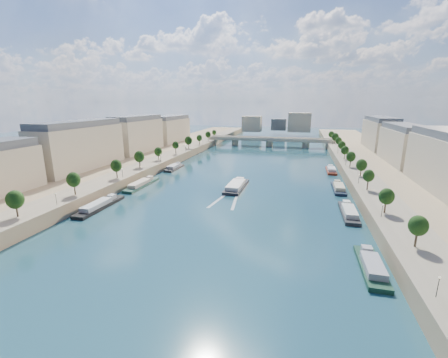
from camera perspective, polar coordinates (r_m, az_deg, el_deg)
The scene contains 17 objects.
ground at distance 157.29m, azimuth 3.94°, elevation -0.02°, with size 700.00×700.00×0.00m, color #0C2F38.
quay_left at distance 183.37m, azimuth -18.77°, elevation 2.13°, with size 44.00×520.00×5.00m, color #9E8460.
quay_right at distance 160.77m, azimuth 30.09°, elevation -0.73°, with size 44.00×520.00×5.00m, color #9E8460.
pave_left at distance 175.21m, azimuth -14.71°, elevation 2.73°, with size 14.00×520.00×0.10m, color gray.
pave_right at distance 156.65m, azimuth 24.94°, elevation 0.49°, with size 14.00×520.00×0.10m, color gray.
trees_left at distance 175.01m, azimuth -13.93°, elevation 4.58°, with size 4.80×268.80×8.26m.
trees_right at distance 164.87m, azimuth 23.86°, elevation 3.17°, with size 4.80×268.80×8.26m.
lamps_left at distance 163.96m, azimuth -15.05°, elevation 2.90°, with size 0.36×200.36×4.28m.
lamps_right at distance 160.11m, azimuth 23.16°, elevation 1.96°, with size 0.36×200.36×4.28m.
buildings_left at distance 198.19m, azimuth -20.41°, elevation 6.96°, with size 16.00×226.00×23.20m.
buildings_right at distance 173.49m, azimuth 33.77°, elevation 4.48°, with size 16.00×226.00×23.20m.
skyline at distance 371.01m, azimuth 10.75°, elevation 10.41°, with size 79.00×42.00×22.00m.
bridge at distance 277.46m, azimuth 8.66°, elevation 7.22°, with size 112.00×12.00×8.15m.
tour_barge at distance 140.61m, azimuth 2.37°, elevation -1.36°, with size 7.69×25.91×3.64m.
wake at distance 125.33m, azimuth 0.79°, elevation -3.77°, with size 10.76×25.97×0.04m.
moored_barges_left at distance 128.35m, azimuth -21.01°, elevation -3.94°, with size 5.00×161.63×3.60m.
moored_barges_right at distance 131.18m, azimuth 21.76°, elevation -3.62°, with size 5.00×127.37×3.60m.
Camera 1 is at (27.00, -49.91, 39.21)m, focal length 24.00 mm.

